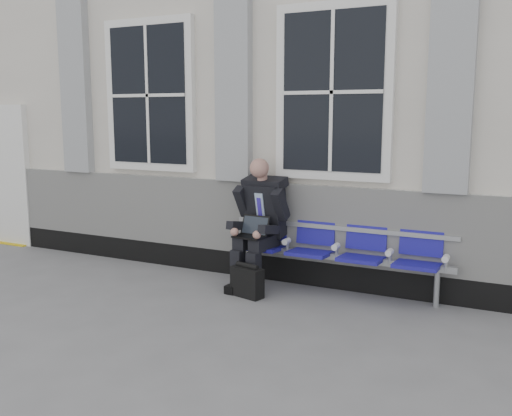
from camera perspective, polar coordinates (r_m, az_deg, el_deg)
The scene contains 5 objects.
ground at distance 5.67m, azimuth -1.03°, elevation -11.41°, with size 70.00×70.00×0.00m, color slate.
station_building at distance 8.54m, azimuth 9.74°, elevation 10.67°, with size 14.40×4.40×4.49m.
bench at distance 6.51m, azimuth 8.18°, elevation -3.69°, with size 2.60×0.47×0.91m.
businessman at distance 6.66m, azimuth 0.38°, elevation -1.06°, with size 0.64×0.87×1.51m.
briefcase at distance 6.38m, azimuth -0.88°, elevation -7.34°, with size 0.40×0.24×0.38m.
Camera 1 is at (2.43, -4.71, 2.02)m, focal length 40.00 mm.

